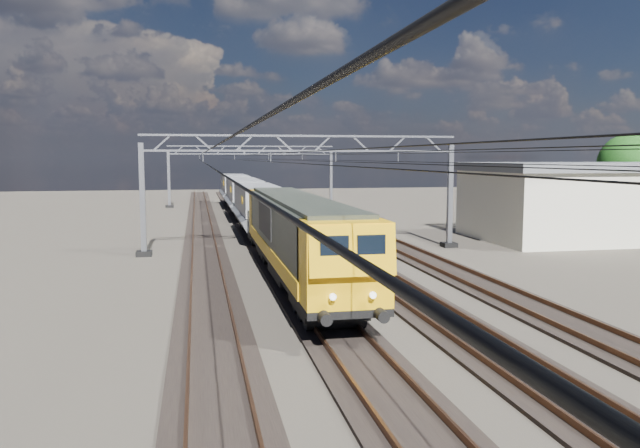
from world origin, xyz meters
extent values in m
plane|color=black|center=(0.00, 0.00, 0.00)|extent=(160.00, 160.00, 0.00)
cube|color=black|center=(-6.00, 0.00, 0.06)|extent=(2.60, 140.00, 0.12)
cube|color=brown|center=(-6.72, 0.00, 0.22)|extent=(0.08, 140.00, 0.16)
cube|color=brown|center=(-5.28, 0.00, 0.22)|extent=(0.08, 140.00, 0.16)
cube|color=black|center=(-2.00, 0.00, 0.06)|extent=(2.60, 140.00, 0.12)
cube|color=brown|center=(-2.72, 0.00, 0.22)|extent=(0.08, 140.00, 0.16)
cube|color=brown|center=(-1.28, 0.00, 0.22)|extent=(0.08, 140.00, 0.16)
cube|color=black|center=(2.00, 0.00, 0.06)|extent=(2.60, 140.00, 0.12)
cube|color=brown|center=(1.28, 0.00, 0.22)|extent=(0.08, 140.00, 0.16)
cube|color=brown|center=(2.72, 0.00, 0.22)|extent=(0.08, 140.00, 0.16)
cube|color=black|center=(6.00, 0.00, 0.06)|extent=(2.60, 140.00, 0.12)
cube|color=brown|center=(5.28, 0.00, 0.22)|extent=(0.08, 140.00, 0.16)
cube|color=brown|center=(6.72, 0.00, 0.22)|extent=(0.08, 140.00, 0.16)
cube|color=gray|center=(-9.50, 4.00, 3.30)|extent=(0.30, 0.30, 6.60)
cube|color=gray|center=(9.50, 4.00, 3.30)|extent=(0.30, 0.30, 6.60)
cube|color=black|center=(-9.50, 4.00, 0.15)|extent=(0.90, 0.90, 0.30)
cube|color=black|center=(9.50, 4.00, 0.15)|extent=(0.90, 0.90, 0.30)
cube|color=gray|center=(0.00, 4.00, 7.05)|extent=(19.30, 0.18, 0.12)
cube|color=gray|center=(0.00, 4.00, 6.15)|extent=(19.30, 0.18, 0.12)
cube|color=gray|center=(-8.31, 4.00, 6.60)|extent=(1.03, 0.10, 0.94)
cube|color=gray|center=(-5.94, 4.00, 6.60)|extent=(1.03, 0.10, 0.94)
cube|color=gray|center=(-3.56, 4.00, 6.60)|extent=(1.03, 0.10, 0.94)
cube|color=gray|center=(-1.19, 4.00, 6.60)|extent=(1.03, 0.10, 0.94)
cube|color=gray|center=(1.19, 4.00, 6.60)|extent=(1.03, 0.10, 0.94)
cube|color=gray|center=(3.56, 4.00, 6.60)|extent=(1.03, 0.10, 0.94)
cube|color=gray|center=(5.94, 4.00, 6.60)|extent=(1.03, 0.10, 0.94)
cube|color=gray|center=(8.31, 4.00, 6.60)|extent=(1.03, 0.10, 0.94)
cube|color=gray|center=(-6.00, 4.00, 5.82)|extent=(0.06, 0.06, 0.65)
cube|color=gray|center=(-2.00, 4.00, 5.82)|extent=(0.06, 0.06, 0.65)
cube|color=gray|center=(2.00, 4.00, 5.82)|extent=(0.06, 0.06, 0.65)
cube|color=gray|center=(6.00, 4.00, 5.82)|extent=(0.06, 0.06, 0.65)
cube|color=gray|center=(-9.50, 40.00, 3.30)|extent=(0.30, 0.30, 6.60)
cube|color=gray|center=(9.50, 40.00, 3.30)|extent=(0.30, 0.30, 6.60)
cube|color=black|center=(-9.50, 40.00, 0.15)|extent=(0.90, 0.90, 0.30)
cube|color=black|center=(9.50, 40.00, 0.15)|extent=(0.90, 0.90, 0.30)
cube|color=gray|center=(0.00, 40.00, 7.05)|extent=(19.30, 0.18, 0.12)
cube|color=gray|center=(0.00, 40.00, 6.15)|extent=(19.30, 0.18, 0.12)
cube|color=gray|center=(-8.31, 40.00, 6.60)|extent=(1.03, 0.10, 0.94)
cube|color=gray|center=(-5.94, 40.00, 6.60)|extent=(1.03, 0.10, 0.94)
cube|color=gray|center=(-3.56, 40.00, 6.60)|extent=(1.03, 0.10, 0.94)
cube|color=gray|center=(-1.19, 40.00, 6.60)|extent=(1.03, 0.10, 0.94)
cube|color=gray|center=(1.19, 40.00, 6.60)|extent=(1.03, 0.10, 0.94)
cube|color=gray|center=(3.56, 40.00, 6.60)|extent=(1.03, 0.10, 0.94)
cube|color=gray|center=(5.94, 40.00, 6.60)|extent=(1.03, 0.10, 0.94)
cube|color=gray|center=(8.31, 40.00, 6.60)|extent=(1.03, 0.10, 0.94)
cube|color=gray|center=(-6.00, 40.00, 5.82)|extent=(0.06, 0.06, 0.65)
cube|color=gray|center=(-2.00, 40.00, 5.82)|extent=(0.06, 0.06, 0.65)
cube|color=gray|center=(2.00, 40.00, 5.82)|extent=(0.06, 0.06, 0.65)
cube|color=gray|center=(6.00, 40.00, 5.82)|extent=(0.06, 0.06, 0.65)
cylinder|color=black|center=(-6.00, 8.00, 5.50)|extent=(0.03, 140.00, 0.03)
cylinder|color=black|center=(-6.00, 8.00, 6.00)|extent=(0.03, 140.00, 0.03)
cylinder|color=black|center=(-2.00, 8.00, 5.50)|extent=(0.03, 140.00, 0.03)
cylinder|color=black|center=(-2.00, 8.00, 6.00)|extent=(0.03, 140.00, 0.03)
cylinder|color=black|center=(2.00, 8.00, 5.50)|extent=(0.03, 140.00, 0.03)
cylinder|color=black|center=(2.00, 8.00, 6.00)|extent=(0.03, 140.00, 0.03)
cylinder|color=black|center=(6.00, 8.00, 5.50)|extent=(0.03, 140.00, 0.03)
cylinder|color=black|center=(6.00, 8.00, 6.00)|extent=(0.03, 140.00, 0.03)
cube|color=black|center=(-2.00, -12.46, 0.75)|extent=(2.20, 3.60, 0.60)
cube|color=black|center=(-2.00, 0.54, 0.75)|extent=(2.20, 3.60, 0.60)
cube|color=black|center=(-2.00, -5.96, 1.13)|extent=(2.65, 20.00, 0.25)
cube|color=black|center=(-2.00, -5.96, 0.75)|extent=(2.20, 4.50, 0.75)
cube|color=#292F27|center=(-2.00, -5.96, 2.55)|extent=(2.65, 17.00, 2.60)
cube|color=#F7B50D|center=(-3.34, -5.96, 1.55)|extent=(0.04, 17.00, 0.60)
cube|color=#F7B50D|center=(-0.66, -5.96, 1.55)|extent=(0.04, 17.00, 0.60)
cube|color=black|center=(-3.35, -4.96, 2.90)|extent=(0.05, 5.00, 1.40)
cube|color=black|center=(-0.65, -4.96, 2.90)|extent=(0.05, 5.00, 1.40)
cube|color=#292F27|center=(-2.00, -5.96, 3.92)|extent=(2.25, 18.00, 0.15)
cube|color=#F7B50D|center=(-2.00, -15.06, 2.55)|extent=(2.65, 1.80, 2.60)
cube|color=#F7B50D|center=(-2.00, -16.01, 3.05)|extent=(2.60, 0.46, 1.52)
cube|color=black|center=(-2.55, -16.11, 3.15)|extent=(0.85, 0.08, 0.75)
cube|color=black|center=(-1.45, -16.11, 3.15)|extent=(0.85, 0.08, 0.75)
cylinder|color=black|center=(-2.85, -16.26, 1.15)|extent=(0.36, 0.50, 0.36)
cylinder|color=black|center=(-1.15, -16.26, 1.15)|extent=(0.36, 0.50, 0.36)
cylinder|color=white|center=(-2.60, -16.16, 1.75)|extent=(0.20, 0.08, 0.20)
cylinder|color=white|center=(-1.40, -16.16, 1.75)|extent=(0.20, 0.08, 0.20)
cube|color=#F7B50D|center=(-2.00, 3.14, 2.55)|extent=(2.65, 1.80, 2.60)
cube|color=#F7B50D|center=(-2.00, 4.09, 3.05)|extent=(2.60, 0.46, 1.52)
cube|color=black|center=(-2.55, 4.19, 3.15)|extent=(0.85, 0.08, 0.75)
cube|color=black|center=(-1.45, 4.19, 3.15)|extent=(0.85, 0.08, 0.75)
cylinder|color=black|center=(-2.85, 4.34, 1.15)|extent=(0.36, 0.50, 0.36)
cylinder|color=black|center=(-1.15, 4.34, 1.15)|extent=(0.36, 0.50, 0.36)
cylinder|color=white|center=(-2.60, 4.24, 1.75)|extent=(0.20, 0.08, 0.20)
cylinder|color=white|center=(-1.40, 4.24, 1.75)|extent=(0.20, 0.08, 0.20)
cube|color=black|center=(-2.00, 7.24, 0.72)|extent=(2.20, 2.60, 0.55)
cube|color=black|center=(-2.00, 16.24, 0.72)|extent=(2.20, 2.60, 0.55)
cube|color=black|center=(-2.00, 11.74, 1.08)|extent=(2.40, 13.00, 0.20)
cube|color=slate|center=(-2.00, 11.74, 2.80)|extent=(2.80, 12.00, 1.80)
cube|color=#4F5258|center=(-2.95, 11.74, 1.55)|extent=(1.48, 12.00, 1.36)
cube|color=#4F5258|center=(-1.05, 11.74, 1.55)|extent=(1.48, 12.00, 1.36)
cube|color=#F7B50D|center=(-3.42, 8.74, 2.90)|extent=(0.04, 1.20, 0.50)
cube|color=black|center=(-2.00, 21.44, 0.72)|extent=(2.20, 2.60, 0.55)
cube|color=black|center=(-2.00, 30.44, 0.72)|extent=(2.20, 2.60, 0.55)
cube|color=black|center=(-2.00, 25.94, 1.08)|extent=(2.40, 13.00, 0.20)
cube|color=slate|center=(-2.00, 25.94, 2.80)|extent=(2.80, 12.00, 1.80)
cube|color=#4F5258|center=(-2.95, 25.94, 1.55)|extent=(1.48, 12.00, 1.36)
cube|color=#4F5258|center=(-1.05, 25.94, 1.55)|extent=(1.48, 12.00, 1.36)
cube|color=#F7B50D|center=(-3.42, 22.94, 2.90)|extent=(0.04, 1.20, 0.50)
cube|color=black|center=(-2.00, 35.64, 0.72)|extent=(2.20, 2.60, 0.55)
cube|color=black|center=(-2.00, 44.64, 0.72)|extent=(2.20, 2.60, 0.55)
cube|color=black|center=(-2.00, 40.14, 1.08)|extent=(2.40, 13.00, 0.20)
cube|color=slate|center=(-2.00, 40.14, 2.80)|extent=(2.80, 12.00, 1.80)
cube|color=#4F5258|center=(-2.95, 40.14, 1.55)|extent=(1.48, 12.00, 1.36)
cube|color=#4F5258|center=(-1.05, 40.14, 1.55)|extent=(1.48, 12.00, 1.36)
cube|color=#F7B50D|center=(-3.42, 37.14, 2.90)|extent=(0.04, 1.20, 0.50)
cube|color=silver|center=(22.00, 6.00, 2.40)|extent=(18.00, 10.00, 4.80)
cube|color=slate|center=(22.00, 6.00, 5.10)|extent=(18.60, 10.60, 0.60)
cylinder|color=#362318|center=(30.00, 14.00, 1.85)|extent=(0.70, 0.70, 3.70)
sphere|color=#11350E|center=(30.00, 14.00, 5.19)|extent=(5.19, 5.19, 5.19)
camera|label=1|loc=(-6.40, -33.43, 5.77)|focal=35.00mm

